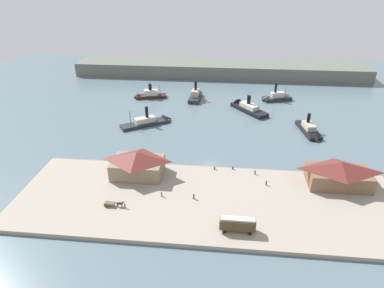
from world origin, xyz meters
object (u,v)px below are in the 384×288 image
(ferry_shed_customs_shed, at_px, (339,173))
(horse_cart, at_px, (113,203))
(pedestrian_walking_east, at_px, (255,172))
(ferry_approaching_east, at_px, (274,98))
(street_tram, at_px, (237,223))
(ferry_moored_east, at_px, (245,107))
(pedestrian_near_cart, at_px, (162,194))
(ferry_shed_west_terminal, at_px, (137,163))
(pedestrian_near_west_shed, at_px, (266,183))
(mooring_post_west, at_px, (233,168))
(ferry_approaching_west, at_px, (196,95))
(mooring_post_center_east, at_px, (215,168))
(ferry_mid_harbor, at_px, (310,131))
(pedestrian_walking_west, at_px, (194,196))
(ferry_moored_west, at_px, (152,121))
(pedestrian_near_east_shed, at_px, (125,206))
(ferry_near_quay, at_px, (148,95))

(ferry_shed_customs_shed, distance_m, horse_cart, 66.97)
(pedestrian_walking_east, relative_size, ferry_approaching_east, 0.10)
(street_tram, relative_size, pedestrian_walking_east, 5.37)
(ferry_moored_east, bearing_deg, pedestrian_near_cart, -110.11)
(ferry_shed_west_terminal, relative_size, street_tram, 1.81)
(ferry_shed_customs_shed, bearing_deg, pedestrian_near_west_shed, -173.43)
(pedestrian_near_cart, bearing_deg, street_tram, -29.85)
(ferry_shed_west_terminal, relative_size, mooring_post_west, 17.90)
(mooring_post_west, height_order, ferry_approaching_east, ferry_approaching_east)
(ferry_approaching_west, bearing_deg, horse_cart, -98.73)
(mooring_post_center_east, distance_m, ferry_mid_harbor, 50.11)
(pedestrian_walking_west, distance_m, ferry_approaching_west, 87.63)
(pedestrian_near_cart, height_order, mooring_post_center_east, pedestrian_near_cart)
(mooring_post_west, height_order, ferry_approaching_west, ferry_approaching_west)
(ferry_shed_customs_shed, height_order, mooring_post_center_east, ferry_shed_customs_shed)
(ferry_shed_west_terminal, xyz_separation_m, pedestrian_walking_east, (37.26, 3.94, -3.35))
(ferry_moored_west, relative_size, ferry_approaching_east, 1.34)
(pedestrian_near_east_shed, height_order, mooring_post_center_east, pedestrian_near_east_shed)
(pedestrian_walking_east, bearing_deg, pedestrian_walking_west, -140.88)
(ferry_shed_west_terminal, distance_m, pedestrian_near_cart, 14.76)
(ferry_approaching_east, relative_size, ferry_near_quay, 0.93)
(ferry_near_quay, bearing_deg, street_tram, -65.41)
(ferry_shed_customs_shed, bearing_deg, pedestrian_walking_east, 172.36)
(pedestrian_near_east_shed, distance_m, ferry_approaching_west, 93.94)
(ferry_shed_west_terminal, xyz_separation_m, ferry_mid_harbor, (61.79, 38.73, -3.98))
(pedestrian_near_west_shed, distance_m, ferry_moored_east, 64.89)
(mooring_post_west, bearing_deg, pedestrian_walking_east, -17.63)
(ferry_shed_west_terminal, relative_size, horse_cart, 2.82)
(ferry_shed_west_terminal, bearing_deg, horse_cart, -99.54)
(pedestrian_walking_east, bearing_deg, ferry_moored_west, 137.60)
(ferry_shed_west_terminal, height_order, ferry_near_quay, ferry_shed_west_terminal)
(ferry_shed_west_terminal, xyz_separation_m, pedestrian_near_west_shed, (40.26, -1.84, -3.34))
(street_tram, xyz_separation_m, horse_cart, (-33.85, 6.41, -1.44))
(street_tram, xyz_separation_m, pedestrian_near_east_shed, (-30.56, 6.11, -1.64))
(ferry_shed_customs_shed, xyz_separation_m, ferry_mid_harbor, (-0.06, 38.08, -3.85))
(ferry_shed_west_terminal, height_order, ferry_approaching_west, ferry_approaching_west)
(ferry_shed_west_terminal, xyz_separation_m, ferry_near_quay, (-13.65, 74.69, -3.78))
(ferry_moored_west, bearing_deg, mooring_post_west, -45.94)
(mooring_post_center_east, bearing_deg, pedestrian_near_cart, -132.08)
(street_tram, relative_size, ferry_near_quay, 0.50)
(ferry_shed_west_terminal, height_order, ferry_shed_customs_shed, ferry_shed_west_terminal)
(ferry_shed_west_terminal, bearing_deg, pedestrian_walking_west, -29.97)
(mooring_post_west, relative_size, ferry_approaching_west, 0.06)
(pedestrian_near_cart, bearing_deg, mooring_post_center_east, 47.92)
(ferry_mid_harbor, bearing_deg, street_tram, -116.46)
(pedestrian_near_west_shed, relative_size, pedestrian_near_cart, 0.99)
(ferry_shed_customs_shed, relative_size, street_tram, 2.06)
(pedestrian_near_cart, bearing_deg, ferry_near_quay, 105.23)
(pedestrian_near_west_shed, distance_m, ferry_approaching_west, 83.34)
(pedestrian_near_west_shed, distance_m, pedestrian_walking_east, 6.51)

